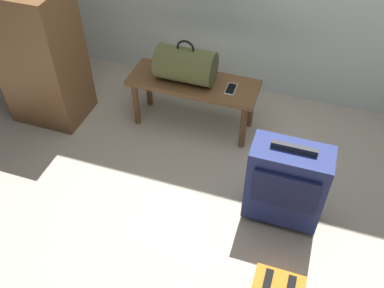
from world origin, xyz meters
name	(u,v)px	position (x,y,z in m)	size (l,w,h in m)	color
ground_plane	(222,226)	(0.00, 0.00, 0.00)	(6.60, 6.60, 0.00)	#B2A893
bench	(193,88)	(-0.50, 0.92, 0.36)	(1.00, 0.36, 0.43)	brown
duffel_bag_olive	(186,65)	(-0.56, 0.92, 0.56)	(0.44, 0.26, 0.34)	#51562D
cell_phone	(231,89)	(-0.20, 0.90, 0.43)	(0.07, 0.14, 0.01)	silver
suitcase_upright_navy	(286,183)	(0.34, 0.20, 0.34)	(0.48, 0.26, 0.65)	navy
side_cabinet	(41,56)	(-1.67, 0.69, 0.55)	(0.56, 0.44, 1.10)	brown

